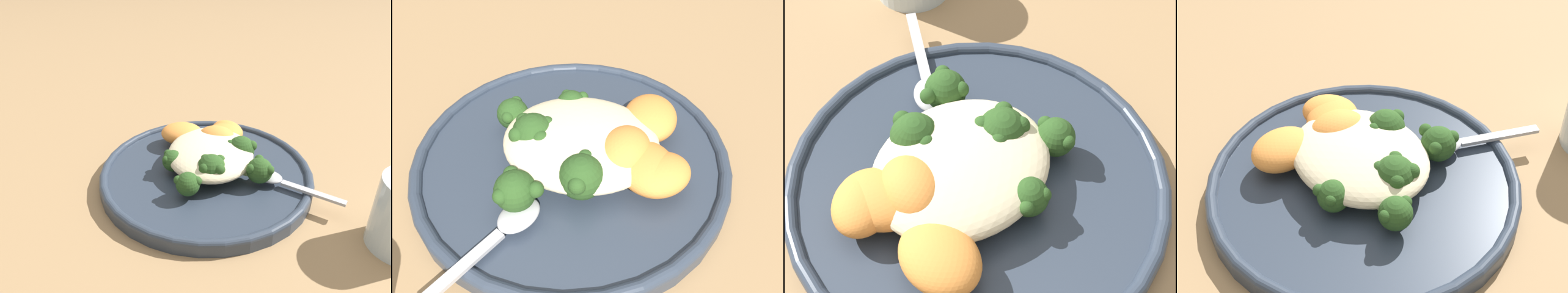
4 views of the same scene
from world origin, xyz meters
TOP-DOWN VIEW (x-y plane):
  - ground_plane at (0.00, 0.00)m, footprint 4.00×4.00m
  - plate at (-0.01, -0.00)m, footprint 0.30×0.30m
  - quinoa_mound at (-0.02, 0.01)m, footprint 0.14×0.12m
  - broccoli_stalk_0 at (-0.01, -0.04)m, footprint 0.06×0.07m
  - broccoli_stalk_1 at (0.03, -0.02)m, footprint 0.12×0.04m
  - broccoli_stalk_2 at (0.02, 0.01)m, footprint 0.08×0.04m
  - broccoli_stalk_3 at (0.01, 0.06)m, footprint 0.08×0.11m
  - broccoli_stalk_4 at (-0.03, 0.04)m, footprint 0.04×0.08m
  - sweet_potato_chunk_0 at (-0.06, 0.01)m, footprint 0.06×0.07m
  - sweet_potato_chunk_1 at (-0.09, 0.03)m, footprint 0.07×0.07m
  - sweet_potato_chunk_2 at (-0.08, 0.02)m, footprint 0.08×0.08m
  - sweet_potato_chunk_3 at (-0.08, -0.04)m, footprint 0.05×0.07m
  - spoon at (0.02, 0.10)m, footprint 0.07×0.12m

SIDE VIEW (x-z plane):
  - ground_plane at x=0.00m, z-range 0.00..0.00m
  - plate at x=-0.01m, z-range 0.00..0.02m
  - spoon at x=0.02m, z-range 0.02..0.03m
  - broccoli_stalk_1 at x=0.03m, z-range 0.02..0.05m
  - broccoli_stalk_0 at x=-0.01m, z-range 0.02..0.05m
  - sweet_potato_chunk_1 at x=-0.09m, z-range 0.02..0.05m
  - broccoli_stalk_3 at x=0.01m, z-range 0.02..0.05m
  - sweet_potato_chunk_2 at x=-0.08m, z-range 0.02..0.05m
  - sweet_potato_chunk_3 at x=-0.08m, z-range 0.02..0.05m
  - quinoa_mound at x=-0.02m, z-range 0.02..0.06m
  - broccoli_stalk_4 at x=-0.03m, z-range 0.02..0.06m
  - sweet_potato_chunk_0 at x=-0.06m, z-range 0.02..0.06m
  - broccoli_stalk_2 at x=0.02m, z-range 0.02..0.06m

